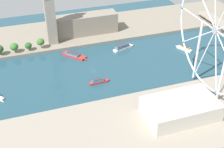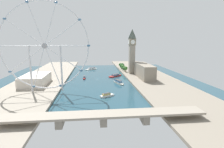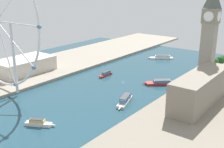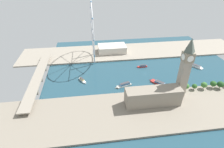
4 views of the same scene
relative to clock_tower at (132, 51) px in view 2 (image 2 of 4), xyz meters
The scene contains 14 objects.
ground_plane 97.56m from the clock_tower, 22.61° to the left, with size 374.42×374.42×0.00m, color #234756.
riverbank_left 65.33m from the clock_tower, 129.58° to the left, with size 90.00×520.00×3.00m, color gray.
riverbank_right 188.02m from the clock_tower, 10.07° to the left, with size 90.00×520.00×3.00m, color gray.
clock_tower is the anchor object (origin of this frame).
parliament_block 62.02m from the clock_tower, 105.72° to the left, with size 22.00×80.93×26.16m, color gray.
tree_row_embankment 70.04m from the clock_tower, 79.39° to the right, with size 13.76×83.59×13.00m.
ferris_wheel 195.83m from the clock_tower, 40.34° to the left, with size 123.34×3.20×124.06m.
riverside_hall 200.50m from the clock_tower, 24.82° to the left, with size 37.62×63.77×15.83m, color beige.
river_bridge 246.30m from the clock_tower, 71.70° to the left, with size 186.42×17.79×9.78m.
tour_boat_0 172.79m from the clock_tower, 66.45° to the left, with size 22.13×13.90×5.24m.
tour_boat_1 127.43m from the clock_tower, 41.24° to the right, with size 32.93×25.53×5.11m.
tour_boat_2 102.50m from the clock_tower, 63.38° to the left, with size 14.80×31.40×6.28m.
tour_boat_3 117.13m from the clock_tower, 16.65° to the left, with size 5.10×23.15×5.00m.
tour_boat_4 65.97m from the clock_tower, 25.23° to the left, with size 29.77×27.26×5.06m.
Camera 2 is at (8.48, 351.05, 74.43)m, focal length 28.97 mm.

